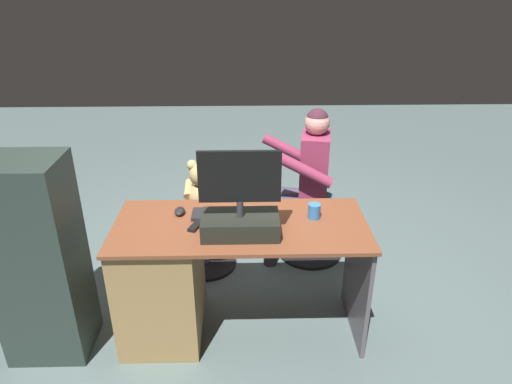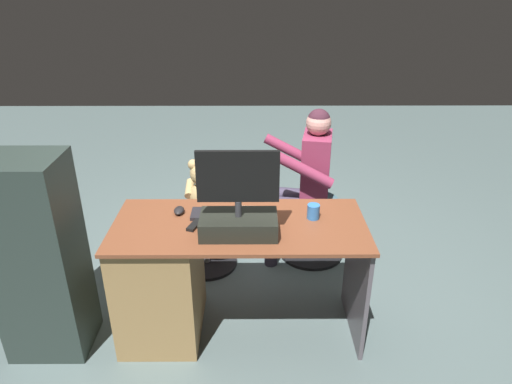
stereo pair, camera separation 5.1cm
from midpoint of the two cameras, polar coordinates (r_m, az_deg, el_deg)
name	(u,v)px [view 1 (the left image)]	position (r m, az deg, el deg)	size (l,w,h in m)	color
ground_plane	(242,289)	(3.34, -2.14, -11.99)	(10.00, 10.00, 0.00)	#506261
desk	(177,276)	(2.83, -10.33, -10.28)	(1.44, 0.63, 0.75)	brown
monitor	(240,213)	(2.46, -2.62, -2.68)	(0.43, 0.24, 0.48)	black
keyboard	(228,214)	(2.69, -4.04, -2.74)	(0.42, 0.14, 0.02)	black
computer_mouse	(180,211)	(2.74, -10.00, -2.37)	(0.06, 0.10, 0.04)	black
cup	(314,211)	(2.66, 6.71, -2.37)	(0.07, 0.07, 0.09)	#3372BF
tv_remote	(197,225)	(2.60, -7.94, -4.04)	(0.04, 0.15, 0.02)	black
notebook_binder	(256,220)	(2.62, -0.53, -3.47)	(0.22, 0.30, 0.02)	silver
office_chair_teddy	(205,233)	(3.46, -6.80, -5.08)	(0.46, 0.46, 0.48)	black
teddy_bear	(202,187)	(3.30, -7.12, 0.63)	(0.27, 0.27, 0.39)	tan
visitor_chair	(311,224)	(3.61, 6.47, -3.94)	(0.51, 0.51, 0.48)	black
person	(304,174)	(3.40, 5.51, 2.24)	(0.54, 0.54, 1.18)	#852C4A
equipment_rack	(38,261)	(2.83, -25.92, -7.77)	(0.44, 0.36, 1.20)	#28342F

